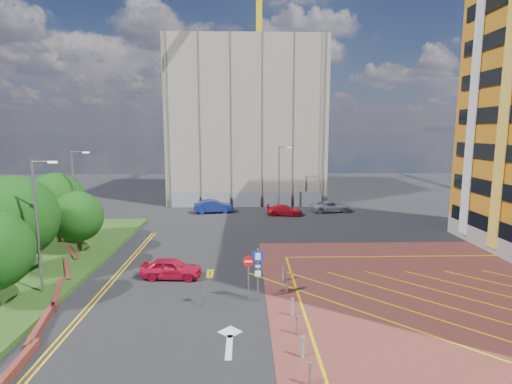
{
  "coord_description": "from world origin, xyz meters",
  "views": [
    {
      "loc": [
        -0.23,
        -21.23,
        9.99
      ],
      "look_at": [
        0.47,
        3.99,
        6.05
      ],
      "focal_mm": 28.0,
      "sensor_mm": 36.0,
      "label": 1
    }
  ],
  "objects_px": {
    "lamp_left_far": "(75,194)",
    "car_red_back": "(284,210)",
    "tree_c": "(77,217)",
    "car_silver_back": "(331,206)",
    "tree_b": "(14,218)",
    "warning_sign": "(208,283)",
    "sign_cluster": "(254,269)",
    "tree_d": "(56,202)",
    "car_red_left": "(171,268)",
    "lamp_back": "(280,176)",
    "lamp_left_near": "(38,221)",
    "car_blue_back": "(214,206)"
  },
  "relations": [
    {
      "from": "tree_b",
      "to": "car_silver_back",
      "type": "height_order",
      "value": "tree_b"
    },
    {
      "from": "car_red_back",
      "to": "tree_d",
      "type": "bearing_deg",
      "value": 128.54
    },
    {
      "from": "tree_b",
      "to": "lamp_left_far",
      "type": "xyz_separation_m",
      "value": [
        1.08,
        7.0,
        0.42
      ]
    },
    {
      "from": "car_red_left",
      "to": "car_blue_back",
      "type": "bearing_deg",
      "value": 0.98
    },
    {
      "from": "sign_cluster",
      "to": "tree_c",
      "type": "bearing_deg",
      "value": 146.84
    },
    {
      "from": "car_silver_back",
      "to": "tree_b",
      "type": "bearing_deg",
      "value": 123.95
    },
    {
      "from": "tree_d",
      "to": "lamp_left_near",
      "type": "height_order",
      "value": "lamp_left_near"
    },
    {
      "from": "tree_d",
      "to": "car_silver_back",
      "type": "xyz_separation_m",
      "value": [
        26.86,
        13.62,
        -3.2
      ]
    },
    {
      "from": "tree_c",
      "to": "car_red_back",
      "type": "distance_m",
      "value": 23.34
    },
    {
      "from": "lamp_left_far",
      "to": "car_red_back",
      "type": "xyz_separation_m",
      "value": [
        18.83,
        12.75,
        -4.04
      ]
    },
    {
      "from": "tree_d",
      "to": "lamp_left_far",
      "type": "xyz_separation_m",
      "value": [
        2.08,
        -1.0,
        0.79
      ]
    },
    {
      "from": "tree_b",
      "to": "tree_c",
      "type": "xyz_separation_m",
      "value": [
        2.0,
        5.0,
        -1.04
      ]
    },
    {
      "from": "tree_c",
      "to": "lamp_left_far",
      "type": "xyz_separation_m",
      "value": [
        -0.92,
        2.0,
        1.47
      ]
    },
    {
      "from": "lamp_back",
      "to": "sign_cluster",
      "type": "height_order",
      "value": "lamp_back"
    },
    {
      "from": "tree_c",
      "to": "lamp_left_far",
      "type": "bearing_deg",
      "value": 114.71
    },
    {
      "from": "lamp_back",
      "to": "car_red_left",
      "type": "xyz_separation_m",
      "value": [
        -9.34,
        -23.15,
        -3.66
      ]
    },
    {
      "from": "lamp_left_near",
      "to": "sign_cluster",
      "type": "distance_m",
      "value": 13.04
    },
    {
      "from": "lamp_back",
      "to": "sign_cluster",
      "type": "distance_m",
      "value": 27.38
    },
    {
      "from": "lamp_left_near",
      "to": "car_blue_back",
      "type": "bearing_deg",
      "value": 71.2
    },
    {
      "from": "lamp_back",
      "to": "car_red_left",
      "type": "height_order",
      "value": "lamp_back"
    },
    {
      "from": "tree_c",
      "to": "sign_cluster",
      "type": "distance_m",
      "value": 16.53
    },
    {
      "from": "tree_c",
      "to": "lamp_left_far",
      "type": "relative_size",
      "value": 0.61
    },
    {
      "from": "tree_d",
      "to": "lamp_left_far",
      "type": "distance_m",
      "value": 2.44
    },
    {
      "from": "tree_c",
      "to": "lamp_back",
      "type": "xyz_separation_m",
      "value": [
        17.58,
        18.0,
        1.17
      ]
    },
    {
      "from": "tree_c",
      "to": "car_red_left",
      "type": "distance_m",
      "value": 10.04
    },
    {
      "from": "tree_b",
      "to": "tree_c",
      "type": "bearing_deg",
      "value": 68.2
    },
    {
      "from": "lamp_back",
      "to": "car_silver_back",
      "type": "xyz_separation_m",
      "value": [
        6.28,
        -1.38,
        -3.69
      ]
    },
    {
      "from": "lamp_left_near",
      "to": "lamp_left_far",
      "type": "relative_size",
      "value": 1.0
    },
    {
      "from": "car_blue_back",
      "to": "car_red_back",
      "type": "height_order",
      "value": "car_blue_back"
    },
    {
      "from": "tree_c",
      "to": "warning_sign",
      "type": "height_order",
      "value": "tree_c"
    },
    {
      "from": "lamp_back",
      "to": "car_red_left",
      "type": "relative_size",
      "value": 1.96
    },
    {
      "from": "tree_d",
      "to": "car_red_back",
      "type": "relative_size",
      "value": 1.43
    },
    {
      "from": "lamp_back",
      "to": "car_red_back",
      "type": "xyz_separation_m",
      "value": [
        0.33,
        -3.25,
        -3.74
      ]
    },
    {
      "from": "tree_d",
      "to": "lamp_left_far",
      "type": "height_order",
      "value": "lamp_left_far"
    },
    {
      "from": "lamp_left_far",
      "to": "tree_c",
      "type": "bearing_deg",
      "value": -65.29
    },
    {
      "from": "lamp_left_near",
      "to": "car_silver_back",
      "type": "height_order",
      "value": "lamp_left_near"
    },
    {
      "from": "lamp_left_near",
      "to": "lamp_back",
      "type": "bearing_deg",
      "value": 57.6
    },
    {
      "from": "warning_sign",
      "to": "car_blue_back",
      "type": "bearing_deg",
      "value": 93.74
    },
    {
      "from": "lamp_left_far",
      "to": "warning_sign",
      "type": "relative_size",
      "value": 3.55
    },
    {
      "from": "car_red_left",
      "to": "car_red_back",
      "type": "height_order",
      "value": "car_red_left"
    },
    {
      "from": "sign_cluster",
      "to": "lamp_left_near",
      "type": "bearing_deg",
      "value": 175.44
    },
    {
      "from": "car_red_left",
      "to": "car_silver_back",
      "type": "height_order",
      "value": "car_red_left"
    },
    {
      "from": "car_blue_back",
      "to": "car_silver_back",
      "type": "distance_m",
      "value": 14.43
    },
    {
      "from": "lamp_left_near",
      "to": "car_red_back",
      "type": "relative_size",
      "value": 1.89
    },
    {
      "from": "tree_b",
      "to": "lamp_left_near",
      "type": "bearing_deg",
      "value": -44.25
    },
    {
      "from": "car_red_left",
      "to": "lamp_back",
      "type": "bearing_deg",
      "value": -17.85
    },
    {
      "from": "lamp_left_near",
      "to": "car_silver_back",
      "type": "distance_m",
      "value": 33.78
    },
    {
      "from": "lamp_left_far",
      "to": "car_blue_back",
      "type": "xyz_separation_m",
      "value": [
        10.35,
        14.53,
        -3.88
      ]
    },
    {
      "from": "lamp_back",
      "to": "warning_sign",
      "type": "height_order",
      "value": "lamp_back"
    },
    {
      "from": "sign_cluster",
      "to": "car_silver_back",
      "type": "bearing_deg",
      "value": 68.57
    }
  ]
}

